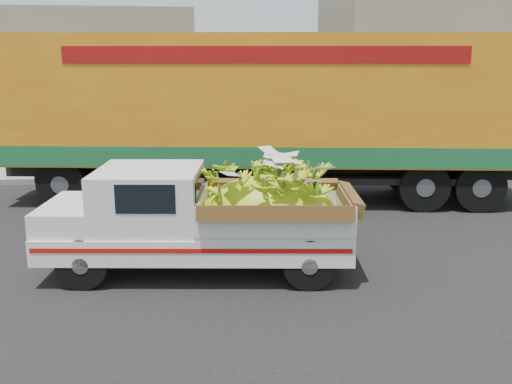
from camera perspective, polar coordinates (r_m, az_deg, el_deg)
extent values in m
plane|color=black|center=(9.30, -10.07, -7.63)|extent=(100.00, 100.00, 0.00)
cube|color=gray|center=(15.91, -8.98, 1.45)|extent=(60.00, 0.25, 0.15)
cube|color=gray|center=(17.97, -8.81, 2.79)|extent=(60.00, 4.00, 0.14)
cube|color=gray|center=(28.03, 21.97, 11.73)|extent=(14.00, 6.00, 6.00)
cylinder|color=black|center=(8.69, -16.97, -6.87)|extent=(0.78, 0.32, 0.76)
cylinder|color=black|center=(10.01, -14.56, -4.05)|extent=(0.78, 0.32, 0.76)
cylinder|color=black|center=(8.33, 5.33, -7.20)|extent=(0.78, 0.32, 0.76)
cylinder|color=black|center=(9.70, 4.60, -4.20)|extent=(0.78, 0.32, 0.76)
cube|color=silver|center=(8.98, -5.90, -4.51)|extent=(4.86, 2.30, 0.39)
cube|color=#A50F0C|center=(8.16, -6.55, -5.89)|extent=(4.55, 0.61, 0.07)
cube|color=silver|center=(9.54, -19.80, -4.84)|extent=(0.32, 1.66, 0.14)
cube|color=silver|center=(9.28, -17.81, -2.10)|extent=(1.05, 1.69, 0.36)
cube|color=silver|center=(8.92, -10.61, -0.51)|extent=(1.74, 1.81, 0.90)
cube|color=black|center=(8.08, -11.04, -0.72)|extent=(0.84, 0.12, 0.42)
cube|color=silver|center=(8.81, 1.79, -1.76)|extent=(2.49, 1.98, 0.51)
ellipsoid|color=yellow|center=(8.83, 1.13, -2.42)|extent=(2.23, 1.62, 1.27)
cylinder|color=black|center=(13.32, 21.44, 0.48)|extent=(1.14, 0.49, 1.10)
cylinder|color=black|center=(15.18, 19.00, 2.15)|extent=(1.14, 0.49, 1.10)
cylinder|color=black|center=(12.97, 16.43, 0.54)|extent=(1.14, 0.49, 1.10)
cylinder|color=black|center=(14.87, 14.57, 2.23)|extent=(1.14, 0.49, 1.10)
cylinder|color=black|center=(13.43, -18.80, 0.79)|extent=(1.14, 0.49, 1.10)
cylinder|color=black|center=(15.27, -16.20, 2.41)|extent=(1.14, 0.49, 1.10)
cube|color=black|center=(13.49, 0.87, 2.56)|extent=(12.00, 2.92, 0.36)
cube|color=orange|center=(13.29, 0.90, 9.35)|extent=(12.01, 4.36, 2.84)
cube|color=#1A5C2F|center=(13.42, 0.88, 4.36)|extent=(12.07, 4.39, 0.45)
cube|color=maroon|center=(12.00, 0.79, 13.57)|extent=(8.29, 1.37, 0.35)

